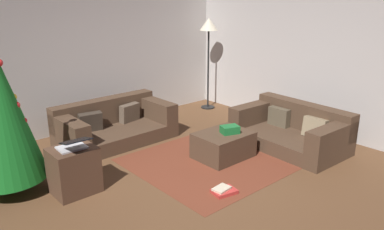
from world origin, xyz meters
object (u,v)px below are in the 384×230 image
at_px(couch_left, 113,125).
at_px(gift_box, 230,130).
at_px(laptop, 73,145).
at_px(book_stack, 224,191).
at_px(side_table, 74,170).
at_px(tv_remote, 235,131).
at_px(corner_lamp, 209,32).
at_px(couch_right, 293,130).
at_px(ottoman, 223,145).

distance_m(couch_left, gift_box, 1.96).
height_order(gift_box, laptop, laptop).
relative_size(couch_left, book_stack, 5.69).
bearing_deg(book_stack, side_table, 137.51).
relative_size(tv_remote, laptop, 0.38).
relative_size(gift_box, laptop, 0.60).
relative_size(laptop, corner_lamp, 0.23).
distance_m(tv_remote, book_stack, 1.21).
bearing_deg(book_stack, corner_lamp, 49.64).
bearing_deg(couch_right, corner_lamp, -8.29).
relative_size(ottoman, laptop, 1.88).
bearing_deg(laptop, book_stack, -41.04).
relative_size(couch_right, ottoman, 2.19).
bearing_deg(ottoman, corner_lamp, 51.70).
bearing_deg(tv_remote, gift_box, 175.58).
xyz_separation_m(couch_left, corner_lamp, (2.43, 0.33, 1.31)).
distance_m(ottoman, corner_lamp, 2.88).
distance_m(couch_right, tv_remote, 1.04).
height_order(couch_left, gift_box, couch_left).
bearing_deg(couch_right, couch_left, 46.17).
relative_size(ottoman, tv_remote, 4.93).
bearing_deg(laptop, tv_remote, -11.72).
distance_m(book_stack, corner_lamp, 3.92).
height_order(couch_left, corner_lamp, corner_lamp).
distance_m(ottoman, book_stack, 1.09).
height_order(ottoman, tv_remote, tv_remote).
xyz_separation_m(couch_left, tv_remote, (1.02, -1.73, 0.13)).
bearing_deg(corner_lamp, couch_left, -172.22).
bearing_deg(gift_box, corner_lamp, 53.66).
xyz_separation_m(couch_right, gift_box, (-1.08, 0.33, 0.18)).
height_order(couch_right, corner_lamp, corner_lamp).
bearing_deg(laptop, gift_box, -12.10).
xyz_separation_m(couch_left, laptop, (-1.23, -1.26, 0.37)).
bearing_deg(couch_left, gift_box, 117.56).
bearing_deg(ottoman, tv_remote, -23.96).
xyz_separation_m(couch_right, side_table, (-3.23, 0.85, 0.03)).
distance_m(couch_left, tv_remote, 2.01).
height_order(tv_remote, side_table, side_table).
bearing_deg(tv_remote, couch_right, -19.35).
bearing_deg(book_stack, tv_remote, 36.65).
bearing_deg(couch_left, couch_right, 133.67).
bearing_deg(tv_remote, book_stack, -144.25).
relative_size(couch_right, book_stack, 5.40).
xyz_separation_m(book_stack, corner_lamp, (2.33, 2.75, 1.54)).
bearing_deg(laptop, side_table, 87.35).
relative_size(side_table, laptop, 1.36).
height_order(ottoman, book_stack, ottoman).
distance_m(ottoman, tv_remote, 0.27).
distance_m(couch_left, laptop, 1.80).
bearing_deg(couch_right, laptop, 78.08).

